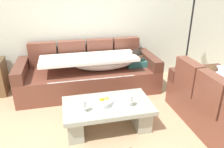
# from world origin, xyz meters

# --- Properties ---
(ground_plane) EXTENTS (14.00, 14.00, 0.00)m
(ground_plane) POSITION_xyz_m (0.00, 0.00, 0.00)
(ground_plane) COLOR tan
(back_wall) EXTENTS (9.00, 0.10, 2.70)m
(back_wall) POSITION_xyz_m (0.00, 2.15, 1.35)
(back_wall) COLOR silver
(back_wall) RESTS_ON ground_plane
(couch_along_wall) EXTENTS (2.51, 0.92, 0.88)m
(couch_along_wall) POSITION_xyz_m (0.00, 1.63, 0.33)
(couch_along_wall) COLOR brown
(couch_along_wall) RESTS_ON ground_plane
(coffee_table) EXTENTS (1.20, 0.68, 0.38)m
(coffee_table) POSITION_xyz_m (0.05, 0.41, 0.24)
(coffee_table) COLOR #9EA392
(coffee_table) RESTS_ON ground_plane
(fruit_bowl) EXTENTS (0.28, 0.28, 0.10)m
(fruit_bowl) POSITION_xyz_m (-0.02, 0.41, 0.42)
(fruit_bowl) COLOR silver
(fruit_bowl) RESTS_ON coffee_table
(wine_glass_near_left) EXTENTS (0.07, 0.07, 0.17)m
(wine_glass_near_left) POSITION_xyz_m (-0.28, 0.28, 0.50)
(wine_glass_near_left) COLOR silver
(wine_glass_near_left) RESTS_ON coffee_table
(wine_glass_near_right) EXTENTS (0.07, 0.07, 0.17)m
(wine_glass_near_right) POSITION_xyz_m (0.32, 0.27, 0.50)
(wine_glass_near_right) COLOR silver
(wine_glass_near_right) RESTS_ON coffee_table
(open_magazine) EXTENTS (0.29, 0.22, 0.01)m
(open_magazine) POSITION_xyz_m (0.24, 0.40, 0.39)
(open_magazine) COLOR white
(open_magazine) RESTS_ON coffee_table
(floor_lamp) EXTENTS (0.33, 0.31, 1.95)m
(floor_lamp) POSITION_xyz_m (1.90, 1.60, 1.12)
(floor_lamp) COLOR black
(floor_lamp) RESTS_ON ground_plane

